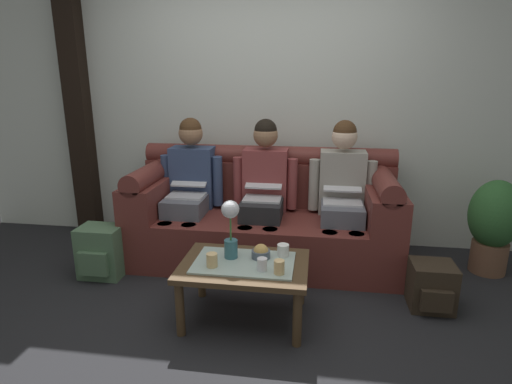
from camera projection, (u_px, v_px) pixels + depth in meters
The scene contains 17 objects.
ground_plane at pixel (239, 334), 2.62m from camera, with size 14.00×14.00×0.00m, color black.
back_wall_patterned at pixel (272, 89), 3.85m from camera, with size 6.00×0.12×2.90m, color silver.
timber_pillar at pixel (77, 89), 4.00m from camera, with size 0.20×0.20×2.90m, color black.
couch at pixel (264, 218), 3.64m from camera, with size 2.25×0.88×0.96m.
person_left at pixel (190, 183), 3.65m from camera, with size 0.56×0.67×1.22m.
person_middle at pixel (264, 186), 3.55m from camera, with size 0.56×0.67×1.22m.
person_right at pixel (342, 189), 3.46m from camera, with size 0.56×0.67×1.22m.
coffee_table at pixel (244, 271), 2.71m from camera, with size 0.82×0.59×0.41m.
flower_vase at pixel (231, 224), 2.69m from camera, with size 0.12×0.12×0.39m.
snack_bowl at pixel (261, 253), 2.74m from camera, with size 0.12×0.12×0.10m.
cup_near_left at pixel (283, 250), 2.77m from camera, with size 0.08×0.08×0.08m, color white.
cup_near_right at pixel (262, 264), 2.56m from camera, with size 0.06×0.06×0.08m, color silver.
cup_far_center at pixel (212, 260), 2.61m from camera, with size 0.07×0.07×0.09m, color #DBB77A.
cup_far_left at pixel (279, 267), 2.52m from camera, with size 0.07×0.07×0.09m, color #DBB77A.
backpack_right at pixel (432, 286), 2.88m from camera, with size 0.29×0.31×0.33m.
backpack_left at pixel (101, 252), 3.34m from camera, with size 0.34×0.30×0.42m.
potted_plant at pixel (494, 222), 3.35m from camera, with size 0.40×0.40×0.78m.
Camera 1 is at (0.44, -2.24, 1.57)m, focal length 29.21 mm.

